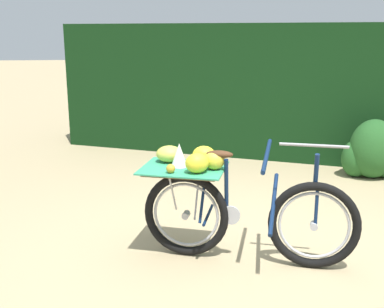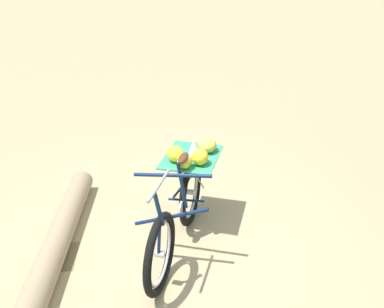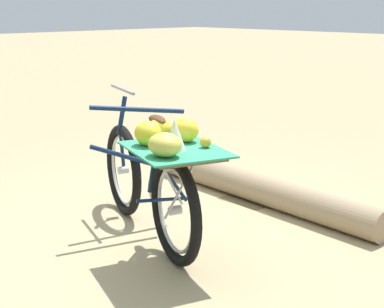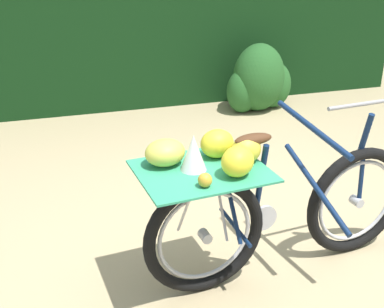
% 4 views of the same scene
% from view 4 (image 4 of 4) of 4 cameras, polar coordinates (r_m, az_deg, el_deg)
% --- Properties ---
extents(ground_plane, '(60.00, 60.00, 0.00)m').
position_cam_4_polar(ground_plane, '(3.43, 8.50, -10.79)').
color(ground_plane, tan).
extents(foliage_hedge, '(6.52, 3.66, 1.99)m').
position_cam_4_polar(foliage_hedge, '(6.19, -8.06, 14.96)').
color(foliage_hedge, black).
rests_on(foliage_hedge, ground_plane).
extents(bicycle, '(1.78, 0.95, 1.03)m').
position_cam_4_polar(bicycle, '(2.98, 8.33, -5.24)').
color(bicycle, black).
rests_on(bicycle, ground_plane).
extents(shrub_cluster, '(0.82, 0.56, 0.78)m').
position_cam_4_polar(shrub_cluster, '(5.92, 7.58, 8.12)').
color(shrub_cluster, '#235623').
rests_on(shrub_cluster, ground_plane).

